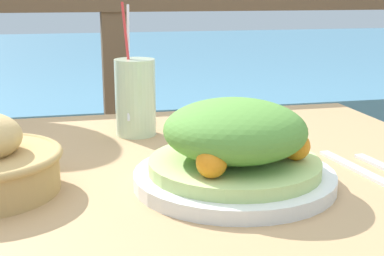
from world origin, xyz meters
The scene contains 6 objects.
patio_table centered at (0.00, 0.00, 0.66)m, with size 1.03×0.88×0.76m.
railing_fence centered at (0.00, 0.75, 0.80)m, with size 2.80×0.08×1.06m.
sea_backdrop centered at (0.00, 3.25, 0.29)m, with size 12.00×4.00×0.58m.
salad_plate centered at (0.10, -0.05, 0.81)m, with size 0.29×0.29×0.12m.
drink_glass centered at (-0.01, 0.26, 0.83)m, with size 0.08×0.08×0.25m.
fork centered at (0.30, -0.03, 0.76)m, with size 0.03×0.18×0.00m.
Camera 1 is at (-0.12, -0.73, 1.03)m, focal length 50.00 mm.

